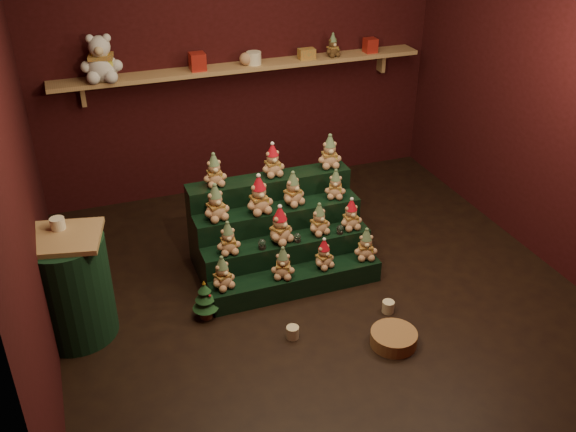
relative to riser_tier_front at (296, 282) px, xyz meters
name	(u,v)px	position (x,y,z in m)	size (l,w,h in m)	color
ground	(316,287)	(0.17, -0.01, -0.09)	(4.00, 4.00, 0.00)	black
back_wall	(239,51)	(0.17, 2.04, 1.31)	(4.00, 0.10, 2.80)	black
front_wall	(497,288)	(0.17, -2.06, 1.31)	(4.00, 0.10, 2.80)	black
left_wall	(9,169)	(-1.88, -0.01, 1.31)	(0.10, 4.00, 2.80)	black
right_wall	(557,93)	(2.22, -0.01, 1.31)	(0.10, 4.00, 2.80)	black
back_shelf	(244,67)	(0.17, 1.87, 1.20)	(3.60, 0.26, 0.24)	#A78853
riser_tier_front	(296,282)	(0.00, 0.00, 0.00)	(1.40, 0.22, 0.18)	black
riser_tier_midfront	(287,258)	(0.00, 0.22, 0.09)	(1.40, 0.22, 0.36)	black
riser_tier_midback	(278,236)	(0.00, 0.44, 0.18)	(1.40, 0.22, 0.54)	black
riser_tier_back	(270,214)	(0.00, 0.66, 0.27)	(1.40, 0.22, 0.72)	black
teddy_0	(222,273)	(-0.60, 0.01, 0.22)	(0.19, 0.17, 0.27)	tan
teddy_1	(283,263)	(-0.12, -0.01, 0.22)	(0.19, 0.17, 0.26)	tan
teddy_2	(324,254)	(0.23, 0.00, 0.21)	(0.18, 0.16, 0.25)	tan
teddy_3	(366,244)	(0.60, 0.01, 0.22)	(0.19, 0.17, 0.27)	tan
teddy_4	(228,238)	(-0.49, 0.20, 0.40)	(0.19, 0.17, 0.26)	tan
teddy_5	(280,225)	(-0.06, 0.21, 0.42)	(0.22, 0.20, 0.31)	tan
teddy_6	(319,219)	(0.28, 0.23, 0.40)	(0.19, 0.17, 0.26)	tan
teddy_7	(351,214)	(0.56, 0.21, 0.40)	(0.19, 0.17, 0.26)	tan
teddy_8	(216,202)	(-0.52, 0.44, 0.60)	(0.21, 0.19, 0.30)	tan
teddy_9	(259,195)	(-0.16, 0.42, 0.61)	(0.22, 0.20, 0.31)	tan
teddy_10	(293,189)	(0.14, 0.46, 0.59)	(0.20, 0.18, 0.28)	tan
teddy_11	(335,184)	(0.51, 0.45, 0.57)	(0.18, 0.16, 0.25)	tan
teddy_12	(214,170)	(-0.46, 0.67, 0.77)	(0.19, 0.17, 0.27)	tan
teddy_13	(273,160)	(0.04, 0.68, 0.77)	(0.20, 0.18, 0.27)	tan
teddy_14	(330,151)	(0.55, 0.67, 0.77)	(0.20, 0.18, 0.29)	tan
snow_globe_a	(262,244)	(-0.23, 0.16, 0.31)	(0.06, 0.06, 0.08)	black
snow_globe_b	(297,238)	(0.07, 0.16, 0.31)	(0.06, 0.06, 0.08)	black
snow_globe_c	(340,229)	(0.44, 0.16, 0.31)	(0.06, 0.06, 0.08)	black
side_table	(70,286)	(-1.68, 0.08, 0.32)	(0.63, 0.58, 0.83)	#A78853
table_ornament	(58,223)	(-1.68, 0.18, 0.78)	(0.10, 0.10, 0.08)	beige
mini_christmas_tree	(205,299)	(-0.76, -0.07, 0.07)	(0.20, 0.20, 0.34)	#4E2F1B
mug_left	(293,332)	(-0.23, -0.52, -0.04)	(0.09, 0.09, 0.09)	beige
mug_right	(388,307)	(0.57, -0.49, -0.04)	(0.09, 0.09, 0.09)	beige
wicker_basket	(394,338)	(0.43, -0.84, -0.04)	(0.34, 0.34, 0.10)	#96673C
white_bear	(100,52)	(-1.14, 1.83, 1.48)	(0.36, 0.33, 0.51)	silver
brown_bear	(333,45)	(1.06, 1.83, 1.34)	(0.16, 0.14, 0.22)	#4A3118
gift_tin_red_a	(197,62)	(-0.29, 1.84, 1.31)	(0.14, 0.14, 0.16)	#B0251B
gift_tin_cream	(254,58)	(0.26, 1.84, 1.29)	(0.14, 0.14, 0.12)	beige
gift_tin_red_b	(370,45)	(1.48, 1.84, 1.30)	(0.12, 0.12, 0.14)	#B0251B
shelf_plush_ball	(246,59)	(0.18, 1.84, 1.29)	(0.12, 0.12, 0.12)	tan
scarf_gift_box	(307,54)	(0.79, 1.84, 1.28)	(0.16, 0.10, 0.10)	orange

